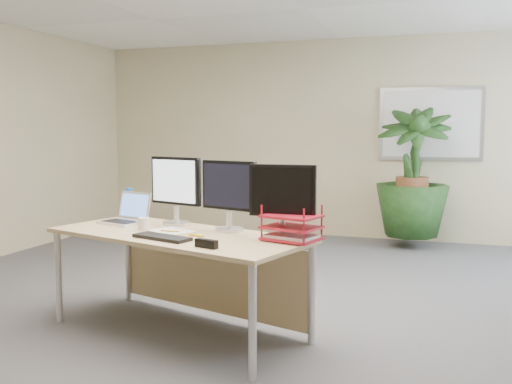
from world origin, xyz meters
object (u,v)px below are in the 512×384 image
(monitor_right, at_px, (229,191))
(laptop, at_px, (127,215))
(monitor_left, at_px, (176,186))
(desk, at_px, (188,252))
(floor_plant, at_px, (412,188))

(monitor_right, distance_m, laptop, 0.95)
(monitor_left, height_order, laptop, monitor_left)
(laptop, bearing_deg, monitor_left, 3.92)
(desk, relative_size, monitor_left, 3.90)
(desk, distance_m, monitor_right, 0.55)
(floor_plant, distance_m, monitor_right, 3.65)
(laptop, bearing_deg, monitor_right, -5.94)
(desk, distance_m, laptop, 0.69)
(monitor_right, bearing_deg, monitor_left, 165.82)
(laptop, bearing_deg, floor_plant, 59.23)
(desk, height_order, floor_plant, floor_plant)
(monitor_right, xyz_separation_m, laptop, (-0.91, 0.10, -0.24))
(monitor_left, bearing_deg, monitor_right, -14.18)
(floor_plant, distance_m, monitor_left, 3.71)
(floor_plant, xyz_separation_m, monitor_right, (-1.09, -3.47, 0.28))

